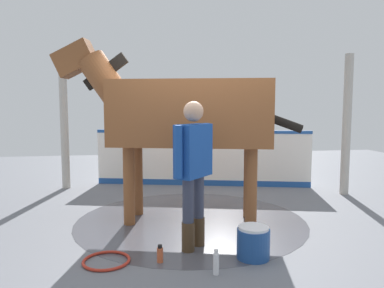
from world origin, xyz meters
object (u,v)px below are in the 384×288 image
at_px(wash_bucket, 253,243).
at_px(horse, 183,113).
at_px(bottle_shampoo, 216,263).
at_px(bottle_spray, 160,254).
at_px(handler, 193,164).
at_px(hose_coil, 106,261).

bearing_deg(wash_bucket, horse, -158.34).
height_order(bottle_shampoo, bottle_spray, bottle_shampoo).
bearing_deg(handler, wash_bucket, 8.69).
bearing_deg(wash_bucket, bottle_spray, -92.65).
relative_size(wash_bucket, bottle_shampoo, 1.41).
bearing_deg(hose_coil, bottle_spray, 81.19).
bearing_deg(wash_bucket, bottle_shampoo, -56.13).
bearing_deg(handler, bottle_spray, -98.67).
bearing_deg(hose_coil, bottle_shampoo, 67.10).
distance_m(wash_bucket, hose_coil, 1.60).
bearing_deg(bottle_shampoo, bottle_spray, -125.37).
distance_m(horse, handler, 1.22).
bearing_deg(bottle_spray, bottle_shampoo, 54.63).
bearing_deg(bottle_shampoo, hose_coil, -112.90).
bearing_deg(bottle_spray, wash_bucket, 87.35).
bearing_deg(horse, handler, 103.24).
distance_m(wash_bucket, bottle_shampoo, 0.59).
distance_m(bottle_shampoo, hose_coil, 1.20).
bearing_deg(bottle_spray, hose_coil, -98.81).
bearing_deg(wash_bucket, handler, -123.03).
xyz_separation_m(horse, bottle_spray, (1.42, -0.44, -1.47)).
height_order(wash_bucket, bottle_spray, wash_bucket).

